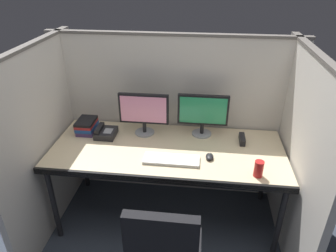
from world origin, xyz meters
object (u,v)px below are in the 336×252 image
desk (167,154)px  computer_mouse (210,157)px  monitor_right (203,112)px  soda_can (259,169)px  desk_phone (105,133)px  red_stapler (242,139)px  keyboard_main (171,160)px  monitor_left (144,111)px  book_stack (87,126)px

desk → computer_mouse: size_ratio=19.79×
desk → monitor_right: bearing=45.0°
soda_can → desk: bearing=158.3°
soda_can → desk_phone: bearing=161.4°
computer_mouse → desk_phone: (-0.90, 0.24, 0.02)m
computer_mouse → soda_can: soda_can is taller
computer_mouse → soda_can: size_ratio=0.79×
monitor_right → red_stapler: monitor_right is taller
red_stapler → keyboard_main: bearing=-148.4°
monitor_left → soda_can: size_ratio=3.52×
red_stapler → desk_phone: size_ratio=0.79×
monitor_right → book_stack: monitor_right is taller
desk → red_stapler: (0.61, 0.18, 0.08)m
monitor_left → desk_phone: size_ratio=2.26×
book_stack → monitor_left: bearing=3.8°
monitor_left → computer_mouse: 0.69m
desk → monitor_right: 0.47m
book_stack → desk_phone: bearing=-16.5°
book_stack → soda_can: soda_can is taller
computer_mouse → soda_can: bearing=-27.3°
keyboard_main → soda_can: 0.64m
computer_mouse → desk: bearing=164.4°
monitor_left → computer_mouse: (0.57, -0.33, -0.20)m
keyboard_main → red_stapler: bearing=31.6°
keyboard_main → computer_mouse: (0.29, 0.07, 0.01)m
monitor_left → red_stapler: 0.87m
computer_mouse → soda_can: 0.39m
keyboard_main → desk_phone: (-0.61, 0.31, 0.02)m
keyboard_main → soda_can: soda_can is taller
monitor_right → desk: bearing=-135.0°
desk → red_stapler: red_stapler is taller
keyboard_main → book_stack: 0.88m
computer_mouse → book_stack: 1.13m
keyboard_main → red_stapler: 0.66m
desk_phone → book_stack: bearing=163.5°
monitor_left → monitor_right: same height
monitor_right → red_stapler: (0.34, -0.09, -0.19)m
red_stapler → soda_can: bearing=-81.1°
desk_phone → soda_can: (1.25, -0.42, 0.03)m
computer_mouse → book_stack: (-1.09, 0.30, 0.04)m
book_stack → monitor_right: bearing=4.1°
book_stack → soda_can: (1.43, -0.47, 0.00)m
desk → monitor_left: bearing=134.3°
monitor_right → soda_can: 0.70m
soda_can → red_stapler: bearing=98.9°
red_stapler → soda_can: size_ratio=1.23×
desk → computer_mouse: computer_mouse is taller
monitor_right → soda_can: bearing=-52.9°
red_stapler → soda_can: soda_can is taller
monitor_right → keyboard_main: bearing=-116.8°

